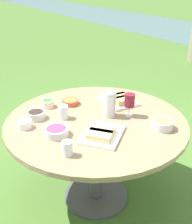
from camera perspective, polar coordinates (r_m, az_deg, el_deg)
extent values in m
plane|color=#446B2B|center=(2.52, 0.00, -16.63)|extent=(40.00, 40.00, 0.00)
cylinder|color=#4C4C51|center=(2.52, 0.00, -16.48)|extent=(0.54, 0.54, 0.02)
cylinder|color=#4C4C51|center=(2.29, 0.00, -9.94)|extent=(0.11, 0.11, 0.69)
cylinder|color=#8C7251|center=(2.10, 0.00, -1.90)|extent=(1.35, 1.35, 0.03)
cylinder|color=silver|center=(2.10, 2.79, 1.58)|extent=(0.09, 0.09, 0.19)
cone|color=silver|center=(2.04, 3.53, 3.24)|extent=(0.02, 0.02, 0.02)
cylinder|color=silver|center=(2.15, 6.66, -0.71)|extent=(0.06, 0.06, 0.01)
cylinder|color=silver|center=(2.13, 6.72, 0.27)|extent=(0.01, 0.01, 0.08)
cylinder|color=maroon|center=(2.10, 6.84, 2.39)|extent=(0.08, 0.08, 0.10)
cube|color=white|center=(2.37, 4.63, 2.23)|extent=(0.32, 0.26, 0.02)
cube|color=tan|center=(2.41, 3.78, 3.51)|extent=(0.12, 0.16, 0.04)
cube|color=tan|center=(2.36, 4.65, 2.94)|extent=(0.12, 0.16, 0.04)
cube|color=tan|center=(2.31, 5.57, 2.36)|extent=(0.12, 0.16, 0.04)
cube|color=white|center=(1.88, 1.37, -4.58)|extent=(0.39, 0.40, 0.02)
cube|color=#E0C184|center=(1.80, 0.72, -4.82)|extent=(0.19, 0.19, 0.04)
cube|color=#E0C184|center=(1.86, 1.38, -3.74)|extent=(0.19, 0.19, 0.04)
cylinder|color=silver|center=(2.01, 13.36, -2.51)|extent=(0.15, 0.15, 0.06)
cylinder|color=#E0C147|center=(2.00, 13.42, -2.03)|extent=(0.12, 0.12, 0.03)
cylinder|color=beige|center=(2.30, -9.78, 1.69)|extent=(0.10, 0.10, 0.06)
cylinder|color=#387533|center=(2.30, -9.81, 2.09)|extent=(0.08, 0.08, 0.03)
cylinder|color=silver|center=(2.14, -12.08, -0.62)|extent=(0.13, 0.13, 0.06)
cylinder|color=#2D231E|center=(2.13, -12.12, -0.22)|extent=(0.11, 0.11, 0.03)
cylinder|color=silver|center=(1.89, -8.05, -3.99)|extent=(0.16, 0.16, 0.05)
cylinder|color=#D6385B|center=(1.89, -8.08, -3.58)|extent=(0.13, 0.13, 0.02)
cylinder|color=white|center=(2.03, -14.36, -2.44)|extent=(0.10, 0.10, 0.05)
cylinder|color=silver|center=(2.02, -14.42, -2.03)|extent=(0.08, 0.08, 0.02)
cylinder|color=#B74733|center=(2.33, -5.21, 2.02)|extent=(0.14, 0.14, 0.04)
cylinder|color=#CC662D|center=(2.33, -5.22, 2.28)|extent=(0.11, 0.11, 0.02)
cylinder|color=silver|center=(2.10, -6.66, 0.00)|extent=(0.07, 0.07, 0.10)
cylinder|color=silver|center=(1.68, -5.87, -7.37)|extent=(0.07, 0.07, 0.09)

